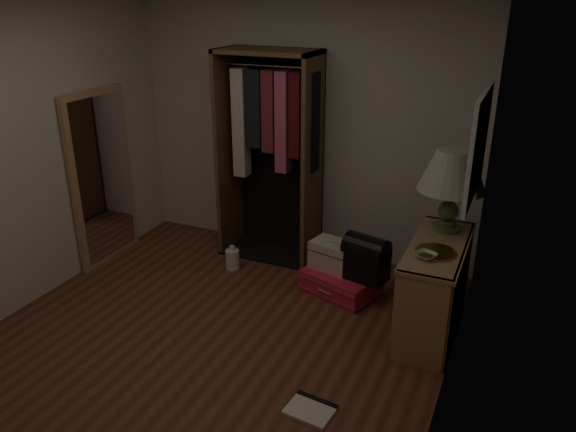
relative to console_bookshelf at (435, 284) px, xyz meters
The scene contains 13 objects.
ground 1.90m from the console_bookshelf, 145.86° to the right, with size 4.00×4.00×0.00m, color #552A18.
room_walls 2.09m from the console_bookshelf, 145.66° to the right, with size 3.52×4.02×2.60m.
console_bookshelf is the anchor object (origin of this frame).
open_wardrobe 2.08m from the console_bookshelf, 157.46° to the left, with size 0.97×0.50×2.05m.
floor_mirror 3.27m from the console_bookshelf, behind, with size 0.06×0.80×1.70m.
pink_suitcase 0.93m from the console_bookshelf, 165.47° to the left, with size 0.77×0.65×0.20m.
train_case 1.00m from the console_bookshelf, 163.84° to the left, with size 0.43×0.34×0.27m.
black_bag 0.66m from the console_bookshelf, 162.05° to the left, with size 0.42×0.33×0.41m.
table_lamp 0.89m from the console_bookshelf, 88.93° to the left, with size 0.68×0.68×0.67m.
brass_tray 0.42m from the console_bookshelf, 88.54° to the right, with size 0.32×0.32×0.02m.
ceramic_bowl 0.49m from the console_bookshelf, 98.29° to the right, with size 0.15×0.15×0.04m, color #98B798.
white_jug 2.01m from the console_bookshelf, behind, with size 0.17×0.17×0.24m.
floor_book 1.47m from the console_bookshelf, 111.70° to the right, with size 0.33×0.27×0.03m.
Camera 1 is at (2.05, -3.01, 2.58)m, focal length 35.00 mm.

